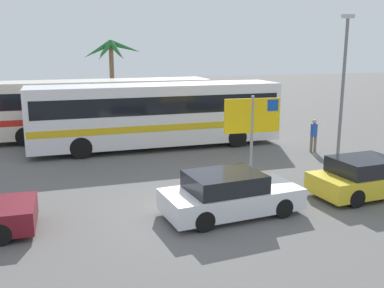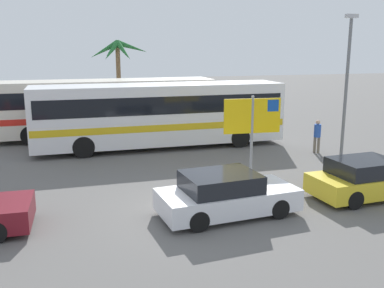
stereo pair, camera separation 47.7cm
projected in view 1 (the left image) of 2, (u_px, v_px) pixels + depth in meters
ground at (202, 212)px, 13.40m from camera, size 120.00×120.00×0.00m
bus_front_coach at (157, 112)px, 21.63m from camera, size 12.38×2.60×3.17m
bus_rear_coach at (98, 105)px, 24.17m from camera, size 12.38×2.60×3.17m
ferry_sign at (253, 119)px, 16.29m from camera, size 2.20×0.22×3.20m
car_white at (230, 194)px, 13.03m from camera, size 4.28×2.19×1.32m
car_yellow at (367, 177)px, 14.75m from camera, size 4.05×2.00×1.32m
pedestrian_by_bus at (314, 133)px, 20.82m from camera, size 0.32×0.32×1.60m
lamp_post_right_side at (343, 81)px, 19.17m from camera, size 0.56×0.20×6.33m
palm_tree_seaside at (111, 55)px, 31.03m from camera, size 4.23×3.99×5.48m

